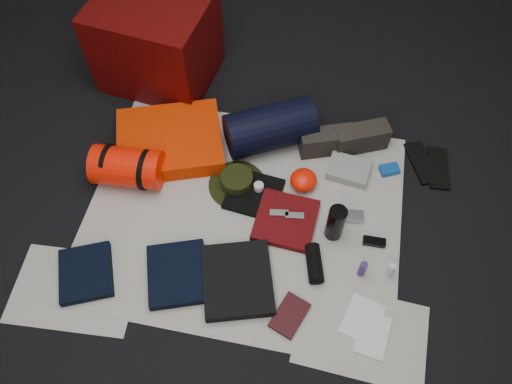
% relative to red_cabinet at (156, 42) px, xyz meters
% --- Properties ---
extents(floor, '(4.50, 4.50, 0.02)m').
position_rel_red_cabinet_xyz_m(floor, '(0.70, -0.88, -0.27)').
color(floor, black).
rests_on(floor, ground).
extents(newspaper_mat, '(1.60, 1.30, 0.01)m').
position_rel_red_cabinet_xyz_m(newspaper_mat, '(0.70, -0.88, -0.26)').
color(newspaper_mat, silver).
rests_on(newspaper_mat, floor).
extents(newspaper_sheet_front_left, '(0.61, 0.44, 0.00)m').
position_rel_red_cabinet_xyz_m(newspaper_sheet_front_left, '(-0.00, -1.43, -0.26)').
color(newspaper_sheet_front_left, silver).
rests_on(newspaper_sheet_front_left, floor).
extents(newspaper_sheet_front_right, '(0.60, 0.43, 0.00)m').
position_rel_red_cabinet_xyz_m(newspaper_sheet_front_right, '(1.35, -1.38, -0.26)').
color(newspaper_sheet_front_right, silver).
rests_on(newspaper_sheet_front_right, floor).
extents(red_cabinet, '(0.69, 0.60, 0.52)m').
position_rel_red_cabinet_xyz_m(red_cabinet, '(0.00, 0.00, 0.00)').
color(red_cabinet, '#4D0605').
rests_on(red_cabinet, floor).
extents(sleeping_pad, '(0.69, 0.63, 0.10)m').
position_rel_red_cabinet_xyz_m(sleeping_pad, '(0.21, -0.54, -0.20)').
color(sleeping_pad, '#E93002').
rests_on(sleeping_pad, newspaper_mat).
extents(stuff_sack, '(0.37, 0.23, 0.21)m').
position_rel_red_cabinet_xyz_m(stuff_sack, '(0.06, -0.78, -0.15)').
color(stuff_sack, '#FD1704').
rests_on(stuff_sack, newspaper_mat).
extents(sack_strap_left, '(0.02, 0.22, 0.22)m').
position_rel_red_cabinet_xyz_m(sack_strap_left, '(-0.04, -0.78, -0.15)').
color(sack_strap_left, black).
rests_on(sack_strap_left, newspaper_mat).
extents(sack_strap_right, '(0.02, 0.22, 0.22)m').
position_rel_red_cabinet_xyz_m(sack_strap_right, '(0.16, -0.78, -0.15)').
color(sack_strap_right, black).
rests_on(sack_strap_right, newspaper_mat).
extents(navy_duffel, '(0.54, 0.45, 0.25)m').
position_rel_red_cabinet_xyz_m(navy_duffel, '(0.75, -0.39, -0.13)').
color(navy_duffel, black).
rests_on(navy_duffel, newspaper_mat).
extents(boonie_brim, '(0.36, 0.36, 0.01)m').
position_rel_red_cabinet_xyz_m(boonie_brim, '(0.63, -0.71, -0.25)').
color(boonie_brim, black).
rests_on(boonie_brim, newspaper_mat).
extents(boonie_crown, '(0.17, 0.17, 0.07)m').
position_rel_red_cabinet_xyz_m(boonie_crown, '(0.63, -0.71, -0.21)').
color(boonie_crown, black).
rests_on(boonie_crown, boonie_brim).
extents(hiking_boot_left, '(0.31, 0.20, 0.15)m').
position_rel_red_cabinet_xyz_m(hiking_boot_left, '(1.06, -0.39, -0.18)').
color(hiking_boot_left, '#2A2721').
rests_on(hiking_boot_left, newspaper_mat).
extents(hiking_boot_right, '(0.32, 0.22, 0.15)m').
position_rel_red_cabinet_xyz_m(hiking_boot_right, '(1.24, -0.33, -0.18)').
color(hiking_boot_right, '#2A2721').
rests_on(hiking_boot_right, newspaper_mat).
extents(flip_flop_left, '(0.20, 0.30, 0.02)m').
position_rel_red_cabinet_xyz_m(flip_flop_left, '(1.59, -0.38, -0.25)').
color(flip_flop_left, black).
rests_on(flip_flop_left, floor).
extents(flip_flop_right, '(0.12, 0.28, 0.02)m').
position_rel_red_cabinet_xyz_m(flip_flop_right, '(1.68, -0.39, -0.25)').
color(flip_flop_right, black).
rests_on(flip_flop_right, floor).
extents(trousers_navy_a, '(0.34, 0.35, 0.04)m').
position_rel_red_cabinet_xyz_m(trousers_navy_a, '(0.03, -1.35, -0.23)').
color(trousers_navy_a, black).
rests_on(trousers_navy_a, newspaper_mat).
extents(trousers_navy_b, '(0.37, 0.39, 0.05)m').
position_rel_red_cabinet_xyz_m(trousers_navy_b, '(0.46, -1.28, -0.23)').
color(trousers_navy_b, black).
rests_on(trousers_navy_b, newspaper_mat).
extents(trousers_charcoal, '(0.42, 0.45, 0.06)m').
position_rel_red_cabinet_xyz_m(trousers_charcoal, '(0.75, -1.25, -0.23)').
color(trousers_charcoal, black).
rests_on(trousers_charcoal, newspaper_mat).
extents(black_tshirt, '(0.30, 0.28, 0.03)m').
position_rel_red_cabinet_xyz_m(black_tshirt, '(0.73, -0.76, -0.24)').
color(black_tshirt, black).
rests_on(black_tshirt, newspaper_mat).
extents(red_shirt, '(0.32, 0.32, 0.04)m').
position_rel_red_cabinet_xyz_m(red_shirt, '(0.92, -0.89, -0.23)').
color(red_shirt, '#55090B').
rests_on(red_shirt, newspaper_mat).
extents(orange_stuff_sack, '(0.15, 0.15, 0.09)m').
position_rel_red_cabinet_xyz_m(orange_stuff_sack, '(0.97, -0.64, -0.21)').
color(orange_stuff_sack, '#FD1704').
rests_on(orange_stuff_sack, newspaper_mat).
extents(first_aid_pouch, '(0.24, 0.19, 0.05)m').
position_rel_red_cabinet_xyz_m(first_aid_pouch, '(1.20, -0.52, -0.23)').
color(first_aid_pouch, gray).
rests_on(first_aid_pouch, newspaper_mat).
extents(water_bottle, '(0.10, 0.10, 0.22)m').
position_rel_red_cabinet_xyz_m(water_bottle, '(1.16, -0.90, -0.14)').
color(water_bottle, black).
rests_on(water_bottle, newspaper_mat).
extents(speaker, '(0.12, 0.20, 0.07)m').
position_rel_red_cabinet_xyz_m(speaker, '(1.09, -1.10, -0.22)').
color(speaker, black).
rests_on(speaker, newspaper_mat).
extents(compact_camera, '(0.10, 0.07, 0.04)m').
position_rel_red_cabinet_xyz_m(compact_camera, '(1.25, -0.80, -0.24)').
color(compact_camera, '#B0AFB4').
rests_on(compact_camera, newspaper_mat).
extents(cyan_case, '(0.12, 0.10, 0.03)m').
position_rel_red_cabinet_xyz_m(cyan_case, '(1.42, -0.47, -0.24)').
color(cyan_case, '#0F4798').
rests_on(cyan_case, newspaper_mat).
extents(toiletry_purple, '(0.04, 0.04, 0.10)m').
position_rel_red_cabinet_xyz_m(toiletry_purple, '(1.32, -1.09, -0.20)').
color(toiletry_purple, '#392067').
rests_on(toiletry_purple, newspaper_mat).
extents(toiletry_clear, '(0.04, 0.04, 0.10)m').
position_rel_red_cabinet_xyz_m(toiletry_clear, '(1.45, -1.07, -0.20)').
color(toiletry_clear, silver).
rests_on(toiletry_clear, newspaper_mat).
extents(paperback_book, '(0.18, 0.22, 0.03)m').
position_rel_red_cabinet_xyz_m(paperback_book, '(1.02, -1.37, -0.24)').
color(paperback_book, black).
rests_on(paperback_book, newspaper_mat).
extents(map_booklet, '(0.17, 0.22, 0.01)m').
position_rel_red_cabinet_xyz_m(map_booklet, '(1.40, -1.38, -0.25)').
color(map_booklet, silver).
rests_on(map_booklet, newspaper_mat).
extents(map_printout, '(0.21, 0.24, 0.01)m').
position_rel_red_cabinet_xyz_m(map_printout, '(1.35, -1.32, -0.25)').
color(map_printout, silver).
rests_on(map_printout, newspaper_mat).
extents(sunglasses, '(0.11, 0.05, 0.03)m').
position_rel_red_cabinet_xyz_m(sunglasses, '(1.37, -0.92, -0.24)').
color(sunglasses, black).
rests_on(sunglasses, newspaper_mat).
extents(key_cluster, '(0.10, 0.10, 0.01)m').
position_rel_red_cabinet_xyz_m(key_cluster, '(0.02, -1.40, -0.25)').
color(key_cluster, '#B0AFB4').
rests_on(key_cluster, newspaper_mat).
extents(tape_roll, '(0.05, 0.05, 0.04)m').
position_rel_red_cabinet_xyz_m(tape_roll, '(0.75, -0.73, -0.21)').
color(tape_roll, beige).
rests_on(tape_roll, black_tshirt).
extents(energy_bar_a, '(0.10, 0.05, 0.01)m').
position_rel_red_cabinet_xyz_m(energy_bar_a, '(0.88, -0.87, -0.21)').
color(energy_bar_a, '#B0AFB4').
rests_on(energy_bar_a, red_shirt).
extents(energy_bar_b, '(0.10, 0.05, 0.01)m').
position_rel_red_cabinet_xyz_m(energy_bar_b, '(0.96, -0.87, -0.21)').
color(energy_bar_b, '#B0AFB4').
rests_on(energy_bar_b, red_shirt).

